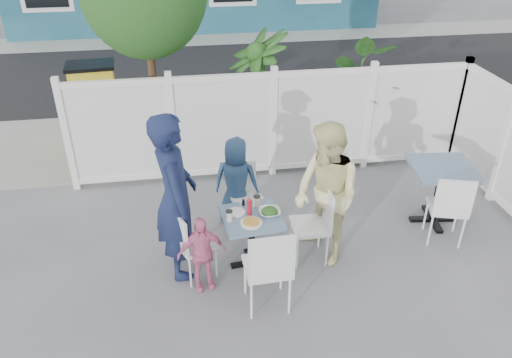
{
  "coord_description": "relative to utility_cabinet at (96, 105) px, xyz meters",
  "views": [
    {
      "loc": [
        -1.18,
        -4.17,
        3.79
      ],
      "look_at": [
        -0.42,
        0.72,
        0.91
      ],
      "focal_mm": 35.0,
      "sensor_mm": 36.0,
      "label": 1
    }
  ],
  "objects": [
    {
      "name": "ground",
      "position": [
        2.62,
        -4.0,
        -0.65
      ],
      "size": [
        80.0,
        80.0,
        0.0
      ],
      "primitive_type": "plane",
      "color": "slate"
    },
    {
      "name": "near_sidewalk",
      "position": [
        2.62,
        -0.2,
        -0.65
      ],
      "size": [
        24.0,
        2.6,
        0.01
      ],
      "primitive_type": "cube",
      "color": "gray",
      "rests_on": "ground"
    },
    {
      "name": "street",
      "position": [
        2.62,
        3.5,
        -0.65
      ],
      "size": [
        24.0,
        5.0,
        0.01
      ],
      "primitive_type": "cube",
      "color": "black",
      "rests_on": "ground"
    },
    {
      "name": "far_sidewalk",
      "position": [
        2.62,
        6.6,
        -0.65
      ],
      "size": [
        24.0,
        1.6,
        0.01
      ],
      "primitive_type": "cube",
      "color": "gray",
      "rests_on": "ground"
    },
    {
      "name": "fence_back",
      "position": [
        2.72,
        -1.6,
        0.13
      ],
      "size": [
        5.86,
        0.08,
        1.6
      ],
      "color": "white",
      "rests_on": "ground"
    },
    {
      "name": "utility_cabinet",
      "position": [
        0.0,
        0.0,
        0.0
      ],
      "size": [
        0.74,
        0.56,
        1.3
      ],
      "primitive_type": "cube",
      "rotation": [
        0.0,
        0.0,
        0.09
      ],
      "color": "gold",
      "rests_on": "ground"
    },
    {
      "name": "potted_shrub_a",
      "position": [
        2.61,
        -0.9,
        0.35
      ],
      "size": [
        1.37,
        1.37,
        2.0
      ],
      "primitive_type": "imported",
      "rotation": [
        0.0,
        0.0,
        4.97
      ],
      "color": "#1C4316",
      "rests_on": "ground"
    },
    {
      "name": "potted_shrub_b",
      "position": [
        4.08,
        -1.0,
        0.2
      ],
      "size": [
        1.64,
        1.79,
        1.7
      ],
      "primitive_type": "imported",
      "rotation": [
        0.0,
        0.0,
        1.8
      ],
      "color": "#1C4316",
      "rests_on": "ground"
    },
    {
      "name": "main_table",
      "position": [
        2.09,
        -3.68,
        -0.13
      ],
      "size": [
        0.7,
        0.7,
        0.67
      ],
      "rotation": [
        0.0,
        0.0,
        0.11
      ],
      "color": "slate",
      "rests_on": "ground"
    },
    {
      "name": "spare_table",
      "position": [
        4.58,
        -3.17,
        -0.02
      ],
      "size": [
        0.86,
        0.86,
        0.81
      ],
      "rotation": [
        0.0,
        0.0,
        -0.13
      ],
      "color": "slate",
      "rests_on": "ground"
    },
    {
      "name": "chair_left",
      "position": [
        1.39,
        -3.78,
        -0.15
      ],
      "size": [
        0.51,
        0.51,
        0.86
      ],
      "rotation": [
        0.0,
        0.0,
        -1.15
      ],
      "color": "white",
      "rests_on": "ground"
    },
    {
      "name": "chair_right",
      "position": [
        2.85,
        -3.67,
        -0.11
      ],
      "size": [
        0.42,
        0.44,
        0.94
      ],
      "rotation": [
        0.0,
        0.0,
        1.54
      ],
      "color": "white",
      "rests_on": "ground"
    },
    {
      "name": "chair_back",
      "position": [
        2.13,
        -2.85,
        -0.16
      ],
      "size": [
        0.47,
        0.46,
        0.83
      ],
      "rotation": [
        0.0,
        0.0,
        3.43
      ],
      "color": "white",
      "rests_on": "ground"
    },
    {
      "name": "chair_near",
      "position": [
        2.16,
        -4.42,
        -0.07
      ],
      "size": [
        0.47,
        0.46,
        1.01
      ],
      "rotation": [
        0.0,
        0.0,
        0.03
      ],
      "color": "white",
      "rests_on": "ground"
    },
    {
      "name": "chair_spare",
      "position": [
        4.47,
        -3.63,
        -0.1
      ],
      "size": [
        0.53,
        0.52,
        0.95
      ],
      "rotation": [
        0.0,
        0.0,
        -0.29
      ],
      "color": "white",
      "rests_on": "ground"
    },
    {
      "name": "man",
      "position": [
        1.28,
        -3.62,
        0.31
      ],
      "size": [
        0.52,
        0.74,
        1.92
      ],
      "primitive_type": "imported",
      "rotation": [
        0.0,
        0.0,
        1.65
      ],
      "color": "#161E41",
      "rests_on": "ground"
    },
    {
      "name": "woman",
      "position": [
        2.94,
        -3.66,
        0.19
      ],
      "size": [
        0.89,
        1.0,
        1.69
      ],
      "primitive_type": "imported",
      "rotation": [
        0.0,
        0.0,
        -1.2
      ],
      "color": "#EEDB5C",
      "rests_on": "ground"
    },
    {
      "name": "boy",
      "position": [
        2.03,
        -2.78,
        -0.06
      ],
      "size": [
        0.67,
        0.54,
        1.19
      ],
      "primitive_type": "imported",
      "rotation": [
        0.0,
        0.0,
        2.82
      ],
      "color": "navy",
      "rests_on": "ground"
    },
    {
      "name": "toddler",
      "position": [
        1.51,
        -3.97,
        -0.2
      ],
      "size": [
        0.56,
        0.31,
        0.9
      ],
      "primitive_type": "imported",
      "rotation": [
        0.0,
        0.0,
        0.19
      ],
      "color": "pink",
      "rests_on": "ground"
    },
    {
      "name": "plate_main",
      "position": [
        2.07,
        -3.81,
        0.03
      ],
      "size": [
        0.24,
        0.24,
        0.02
      ],
      "primitive_type": "cylinder",
      "color": "white",
      "rests_on": "main_table"
    },
    {
      "name": "plate_side",
      "position": [
        1.93,
        -3.58,
        0.03
      ],
      "size": [
        0.2,
        0.2,
        0.01
      ],
      "primitive_type": "cylinder",
      "color": "white",
      "rests_on": "main_table"
    },
    {
      "name": "salad_bowl",
      "position": [
        2.29,
        -3.68,
        0.05
      ],
      "size": [
        0.24,
        0.24,
        0.06
      ],
      "primitive_type": "imported",
      "color": "white",
      "rests_on": "main_table"
    },
    {
      "name": "coffee_cup_a",
      "position": [
        1.84,
        -3.72,
        0.08
      ],
      "size": [
        0.07,
        0.07,
        0.11
      ],
      "primitive_type": "cylinder",
      "color": "beige",
      "rests_on": "main_table"
    },
    {
      "name": "coffee_cup_b",
      "position": [
        2.18,
        -3.48,
        0.08
      ],
      "size": [
        0.08,
        0.08,
        0.12
      ],
      "primitive_type": "cylinder",
      "color": "beige",
      "rests_on": "main_table"
    },
    {
      "name": "ketchup_bottle",
      "position": [
        2.07,
        -3.63,
        0.11
      ],
      "size": [
        0.05,
        0.05,
        0.18
      ],
      "primitive_type": "cylinder",
      "color": "#AE1120",
      "rests_on": "main_table"
    },
    {
      "name": "salt_shaker",
      "position": [
        2.0,
        -3.46,
        0.05
      ],
      "size": [
        0.03,
        0.03,
        0.07
      ],
      "primitive_type": "cylinder",
      "color": "white",
      "rests_on": "main_table"
    },
    {
      "name": "pepper_shaker",
      "position": [
        2.03,
        -3.44,
        0.05
      ],
      "size": [
        0.03,
        0.03,
        0.07
      ],
      "primitive_type": "cylinder",
      "color": "black",
      "rests_on": "main_table"
    }
  ]
}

